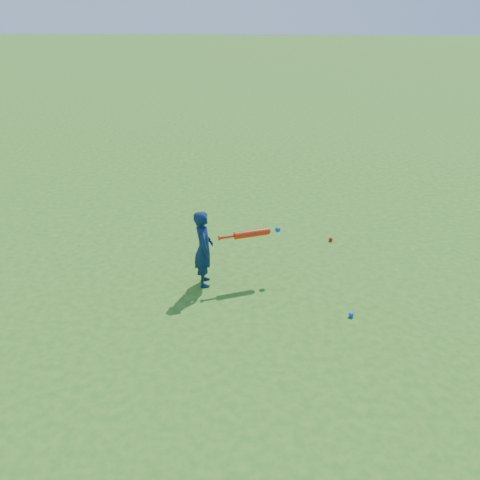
{
  "coord_description": "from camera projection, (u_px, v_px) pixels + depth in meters",
  "views": [
    {
      "loc": [
        1.14,
        -6.71,
        3.61
      ],
      "look_at": [
        1.0,
        -0.34,
        0.57
      ],
      "focal_mm": 40.0,
      "sensor_mm": 36.0,
      "label": 1
    }
  ],
  "objects": [
    {
      "name": "ground",
      "position": [
        171.0,
        265.0,
        7.64
      ],
      "size": [
        80.0,
        80.0,
        0.0
      ],
      "primitive_type": "plane",
      "color": "#296217",
      "rests_on": "ground"
    },
    {
      "name": "bat_swing",
      "position": [
        254.0,
        233.0,
        7.03
      ],
      "size": [
        0.83,
        0.35,
        0.1
      ],
      "rotation": [
        0.0,
        0.0,
        0.35
      ],
      "color": "red",
      "rests_on": "ground"
    },
    {
      "name": "ground_ball_blue",
      "position": [
        351.0,
        315.0,
        6.43
      ],
      "size": [
        0.06,
        0.06,
        0.06
      ],
      "primitive_type": "sphere",
      "color": "blue",
      "rests_on": "ground"
    },
    {
      "name": "child",
      "position": [
        204.0,
        248.0,
        6.94
      ],
      "size": [
        0.3,
        0.41,
        1.04
      ],
      "primitive_type": "imported",
      "rotation": [
        0.0,
        0.0,
        1.72
      ],
      "color": "#0D1F3F",
      "rests_on": "ground"
    },
    {
      "name": "ground_ball_red",
      "position": [
        331.0,
        239.0,
        8.33
      ],
      "size": [
        0.06,
        0.06,
        0.06
      ],
      "primitive_type": "sphere",
      "color": "red",
      "rests_on": "ground"
    }
  ]
}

